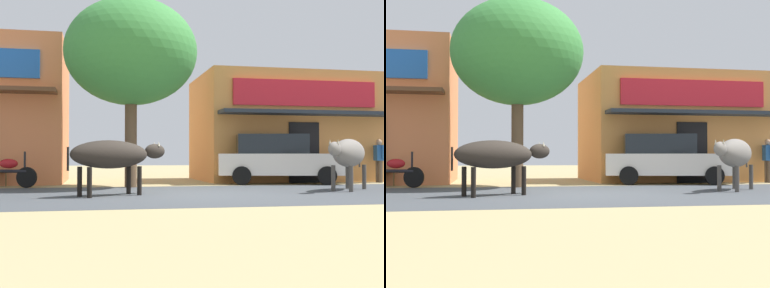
{
  "view_description": "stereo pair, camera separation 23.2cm",
  "coord_description": "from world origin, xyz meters",
  "views": [
    {
      "loc": [
        -2.4,
        -11.68,
        0.9
      ],
      "look_at": [
        0.28,
        1.95,
        1.26
      ],
      "focal_mm": 46.27,
      "sensor_mm": 36.0,
      "label": 1
    },
    {
      "loc": [
        -2.17,
        -11.72,
        0.9
      ],
      "look_at": [
        0.28,
        1.95,
        1.26
      ],
      "focal_mm": 46.27,
      "sensor_mm": 36.0,
      "label": 2
    }
  ],
  "objects": [
    {
      "name": "cafe_chair_near_tree",
      "position": [
        -5.25,
        4.38,
        0.51
      ],
      "size": [
        0.48,
        0.48,
        0.92
      ],
      "color": "brown",
      "rests_on": "ground"
    },
    {
      "name": "parked_motorcycle",
      "position": [
        -4.89,
        3.46,
        0.47
      ],
      "size": [
        1.75,
        0.6,
        1.05
      ],
      "color": "black",
      "rests_on": "ground"
    },
    {
      "name": "pedestrian_by_shop",
      "position": [
        7.38,
        4.06,
        0.88
      ],
      "size": [
        0.34,
        0.61,
        1.52
      ],
      "color": "brown",
      "rests_on": "ground"
    },
    {
      "name": "parked_hatchback_car",
      "position": [
        3.6,
        4.05,
        0.84
      ],
      "size": [
        4.44,
        2.64,
        1.64
      ],
      "color": "silver",
      "rests_on": "ground"
    },
    {
      "name": "storefront_right_club",
      "position": [
        4.77,
        6.6,
        2.0
      ],
      "size": [
        6.54,
        5.34,
        3.99
      ],
      "color": "#D38A48",
      "rests_on": "ground"
    },
    {
      "name": "asphalt_road",
      "position": [
        0.0,
        0.0,
        0.0
      ],
      "size": [
        72.0,
        6.37,
        0.0
      ],
      "primitive_type": "cube",
      "color": "#41454A",
      "rests_on": "ground"
    },
    {
      "name": "cow_near_brown",
      "position": [
        -2.0,
        -0.14,
        0.94
      ],
      "size": [
        2.45,
        1.57,
        1.28
      ],
      "color": "#2B251F",
      "rests_on": "ground"
    },
    {
      "name": "cow_far_dark",
      "position": [
        4.28,
        0.53,
        0.99
      ],
      "size": [
        2.1,
        2.12,
        1.38
      ],
      "color": "slate",
      "rests_on": "ground"
    },
    {
      "name": "ground",
      "position": [
        0.0,
        0.0,
        0.0
      ],
      "size": [
        80.0,
        80.0,
        0.0
      ],
      "primitive_type": "plane",
      "color": "tan"
    },
    {
      "name": "roadside_tree",
      "position": [
        -1.36,
        3.02,
        4.0
      ],
      "size": [
        3.94,
        3.94,
        5.59
      ],
      "color": "brown",
      "rests_on": "ground"
    }
  ]
}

